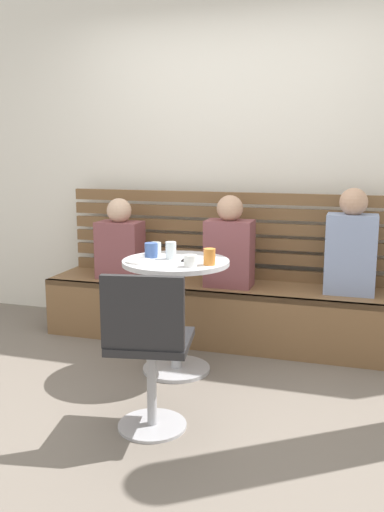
# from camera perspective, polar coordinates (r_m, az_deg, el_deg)

# --- Properties ---
(ground) EXTENTS (8.00, 8.00, 0.00)m
(ground) POSITION_cam_1_polar(r_m,az_deg,el_deg) (3.20, -2.33, -15.57)
(ground) COLOR #70665B
(back_wall) EXTENTS (5.20, 0.10, 2.90)m
(back_wall) POSITION_cam_1_polar(r_m,az_deg,el_deg) (4.45, 4.74, 11.16)
(back_wall) COLOR white
(back_wall) RESTS_ON ground
(booth_bench) EXTENTS (2.70, 0.52, 0.44)m
(booth_bench) POSITION_cam_1_polar(r_m,az_deg,el_deg) (4.19, 3.16, -5.83)
(booth_bench) COLOR brown
(booth_bench) RESTS_ON ground
(booth_backrest) EXTENTS (2.65, 0.04, 0.67)m
(booth_backrest) POSITION_cam_1_polar(r_m,az_deg,el_deg) (4.30, 4.02, 2.19)
(booth_backrest) COLOR brown
(booth_backrest) RESTS_ON booth_bench
(cafe_table) EXTENTS (0.68, 0.68, 0.74)m
(cafe_table) POSITION_cam_1_polar(r_m,az_deg,el_deg) (3.55, -1.66, -3.92)
(cafe_table) COLOR #ADADB2
(cafe_table) RESTS_ON ground
(white_chair) EXTENTS (0.46, 0.46, 0.85)m
(white_chair) POSITION_cam_1_polar(r_m,az_deg,el_deg) (2.80, -4.49, -9.27)
(white_chair) COLOR #ADADB2
(white_chair) RESTS_ON ground
(person_adult) EXTENTS (0.34, 0.22, 0.73)m
(person_adult) POSITION_cam_1_polar(r_m,az_deg,el_deg) (3.97, 16.05, 0.91)
(person_adult) COLOR #8C9EC6
(person_adult) RESTS_ON booth_bench
(person_child_left) EXTENTS (0.34, 0.22, 0.62)m
(person_child_left) POSITION_cam_1_polar(r_m,az_deg,el_deg) (4.33, -7.42, 1.32)
(person_child_left) COLOR brown
(person_child_left) RESTS_ON booth_bench
(person_child_middle) EXTENTS (0.34, 0.22, 0.67)m
(person_child_middle) POSITION_cam_1_polar(r_m,az_deg,el_deg) (4.03, 3.87, 1.00)
(person_child_middle) COLOR brown
(person_child_middle) RESTS_ON booth_bench
(cup_water_clear) EXTENTS (0.07, 0.07, 0.11)m
(cup_water_clear) POSITION_cam_1_polar(r_m,az_deg,el_deg) (3.53, -2.18, 0.58)
(cup_water_clear) COLOR white
(cup_water_clear) RESTS_ON cafe_table
(cup_mug_blue) EXTENTS (0.08, 0.08, 0.09)m
(cup_mug_blue) POSITION_cam_1_polar(r_m,az_deg,el_deg) (3.59, -4.22, 0.61)
(cup_mug_blue) COLOR #3D5B9E
(cup_mug_blue) RESTS_ON cafe_table
(cup_glass_short) EXTENTS (0.08, 0.08, 0.08)m
(cup_glass_short) POSITION_cam_1_polar(r_m,az_deg,el_deg) (3.70, -3.81, 0.79)
(cup_glass_short) COLOR silver
(cup_glass_short) RESTS_ON cafe_table
(cup_tumbler_orange) EXTENTS (0.07, 0.07, 0.10)m
(cup_tumbler_orange) POSITION_cam_1_polar(r_m,az_deg,el_deg) (3.35, 1.80, -0.08)
(cup_tumbler_orange) COLOR orange
(cup_tumbler_orange) RESTS_ON cafe_table
(cup_ceramic_white) EXTENTS (0.08, 0.08, 0.07)m
(cup_ceramic_white) POSITION_cam_1_polar(r_m,az_deg,el_deg) (3.30, -0.19, -0.50)
(cup_ceramic_white) COLOR white
(cup_ceramic_white) RESTS_ON cafe_table
(plate_small) EXTENTS (0.17, 0.17, 0.01)m
(plate_small) POSITION_cam_1_polar(r_m,az_deg,el_deg) (3.45, -5.44, -0.53)
(plate_small) COLOR white
(plate_small) RESTS_ON cafe_table
(phone_on_table) EXTENTS (0.08, 0.15, 0.01)m
(phone_on_table) POSITION_cam_1_polar(r_m,az_deg,el_deg) (3.50, -0.32, -0.34)
(phone_on_table) COLOR black
(phone_on_table) RESTS_ON cafe_table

